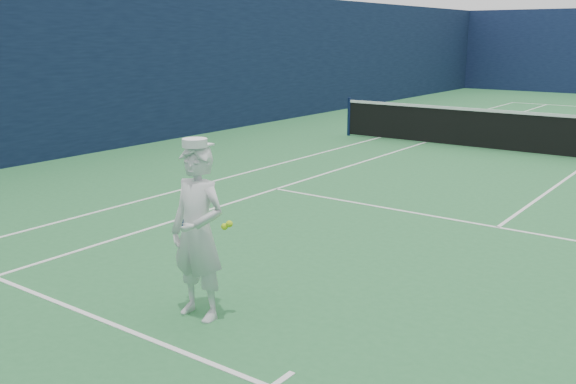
# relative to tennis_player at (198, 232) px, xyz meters

# --- Properties ---
(tennis_player) EXTENTS (0.77, 0.46, 1.81)m
(tennis_player) POSITION_rel_tennis_player_xyz_m (0.00, 0.00, 0.00)
(tennis_player) COLOR white
(tennis_player) RESTS_ON ground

